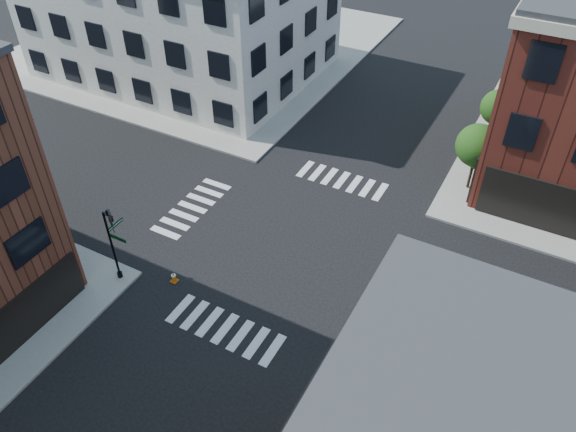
% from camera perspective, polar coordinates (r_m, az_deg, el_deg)
% --- Properties ---
extents(ground, '(120.00, 120.00, 0.00)m').
position_cam_1_polar(ground, '(32.29, 0.40, -2.82)').
color(ground, black).
rests_on(ground, ground).
extents(sidewalk_nw, '(30.00, 30.00, 0.15)m').
position_cam_1_polar(sidewalk_nw, '(57.16, -8.71, 17.00)').
color(sidewalk_nw, gray).
rests_on(sidewalk_nw, ground).
extents(building_nw, '(22.00, 16.00, 11.00)m').
position_cam_1_polar(building_nw, '(50.41, -10.84, 20.25)').
color(building_nw, beige).
rests_on(building_nw, ground).
extents(tree_near, '(2.69, 2.69, 4.49)m').
position_cam_1_polar(tree_near, '(36.36, 18.76, 6.57)').
color(tree_near, black).
rests_on(tree_near, ground).
extents(tree_far, '(2.43, 2.43, 4.07)m').
position_cam_1_polar(tree_far, '(41.72, 20.63, 10.11)').
color(tree_far, black).
rests_on(tree_far, ground).
extents(signal_pole, '(1.29, 1.24, 4.60)m').
position_cam_1_polar(signal_pole, '(29.73, -17.35, -2.15)').
color(signal_pole, black).
rests_on(signal_pole, ground).
extents(box_truck, '(8.43, 3.45, 3.73)m').
position_cam_1_polar(box_truck, '(26.72, 24.43, -13.51)').
color(box_truck, silver).
rests_on(box_truck, ground).
extents(traffic_cone, '(0.36, 0.36, 0.66)m').
position_cam_1_polar(traffic_cone, '(30.57, -11.54, -6.08)').
color(traffic_cone, '#D06309').
rests_on(traffic_cone, ground).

